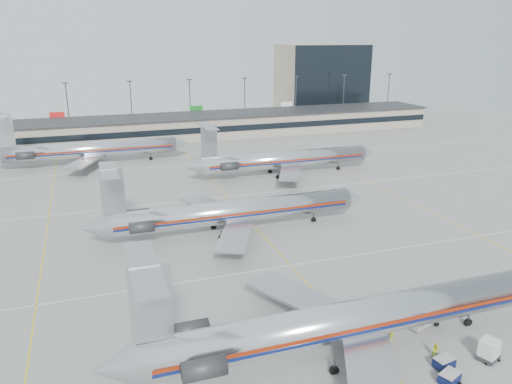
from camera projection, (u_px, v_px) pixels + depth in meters
name	position (u px, v px, depth m)	size (l,w,h in m)	color
ground	(326.00, 303.00, 54.55)	(260.00, 260.00, 0.00)	gray
apron_markings	(291.00, 265.00, 63.56)	(160.00, 0.15, 0.02)	silver
terminal	(170.00, 127.00, 141.90)	(162.00, 17.00, 6.25)	gray
light_mast_row	(161.00, 102.00, 152.91)	(163.60, 0.40, 15.28)	#38383D
distant_building	(321.00, 79.00, 185.62)	(30.00, 20.00, 25.00)	tan
jet_foreground	(343.00, 321.00, 44.86)	(44.94, 26.46, 11.76)	silver
jet_second_row	(229.00, 212.00, 73.19)	(43.15, 25.41, 11.29)	silver
jet_third_row	(283.00, 159.00, 103.91)	(42.27, 26.00, 11.56)	silver
jet_back_row	(88.00, 150.00, 112.23)	(44.08, 27.12, 12.05)	silver
tug_center	(376.00, 379.00, 41.41)	(1.95, 1.04, 1.58)	#0A1239
cart_inner	(450.00, 378.00, 41.82)	(2.13, 1.82, 1.02)	#0A1239
cart_outer	(444.00, 363.00, 43.79)	(1.94, 1.49, 1.00)	#0A1239
uld_container	(489.00, 350.00, 44.81)	(2.30, 2.13, 1.96)	#2D2D30
belt_loader	(424.00, 321.00, 50.17)	(4.25, 2.28, 2.17)	gray
ramp_worker_near	(393.00, 331.00, 47.80)	(0.66, 0.43, 1.80)	#B6E315
ramp_worker_far	(436.00, 351.00, 45.09)	(0.73, 0.57, 1.51)	#ADC112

